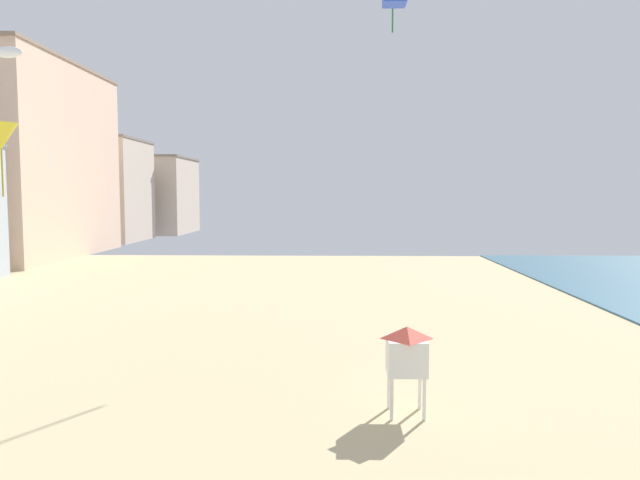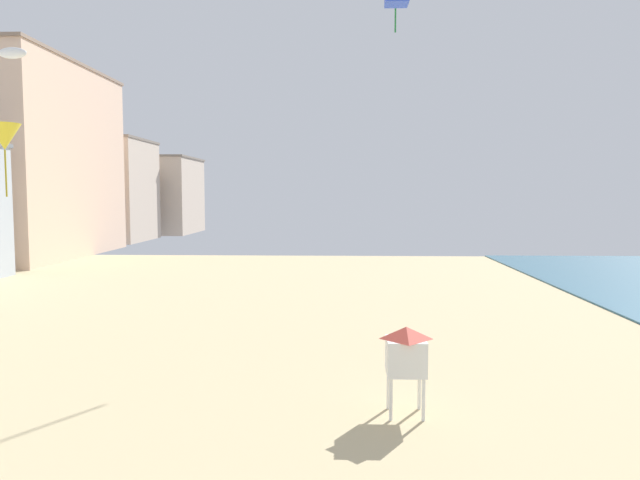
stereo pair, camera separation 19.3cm
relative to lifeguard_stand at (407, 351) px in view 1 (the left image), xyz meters
The scene contains 6 objects.
boardwalk_hotel_far 53.57m from the lifeguard_stand, 128.90° to the left, with size 12.04×22.03×19.07m.
boardwalk_hotel_distant 69.63m from the lifeguard_stand, 118.64° to the left, with size 11.03×12.43×13.49m.
boardwalk_hotel_furthest 83.79m from the lifeguard_stand, 113.44° to the left, with size 16.03×14.59×12.04m.
lifeguard_stand is the anchor object (origin of this frame).
kite_white_parafoil 27.44m from the lifeguard_stand, 142.22° to the left, with size 1.56×0.43×0.61m.
kite_yellow_delta 20.18m from the lifeguard_stand, 151.39° to the left, with size 1.41×1.41×3.21m.
Camera 1 is at (6.98, 0.63, 6.30)m, focal length 33.05 mm.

